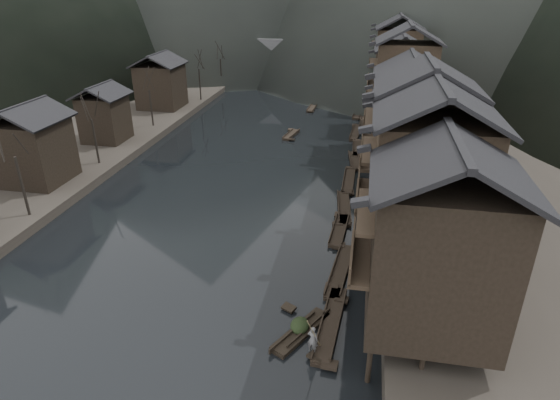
# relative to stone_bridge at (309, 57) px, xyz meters

# --- Properties ---
(water) EXTENTS (300.00, 300.00, 0.00)m
(water) POSITION_rel_stone_bridge_xyz_m (0.00, -72.00, -5.11)
(water) COLOR black
(water) RESTS_ON ground
(right_bank) EXTENTS (40.00, 200.00, 1.80)m
(right_bank) POSITION_rel_stone_bridge_xyz_m (35.00, -32.00, -4.21)
(right_bank) COLOR #2D2823
(right_bank) RESTS_ON ground
(left_bank) EXTENTS (40.00, 200.00, 1.20)m
(left_bank) POSITION_rel_stone_bridge_xyz_m (-35.00, -32.00, -4.51)
(left_bank) COLOR #2D2823
(left_bank) RESTS_ON ground
(stilt_houses) EXTENTS (9.00, 67.60, 15.86)m
(stilt_houses) POSITION_rel_stone_bridge_xyz_m (17.28, -52.58, 3.91)
(stilt_houses) COLOR black
(stilt_houses) RESTS_ON ground
(left_houses) EXTENTS (8.10, 53.20, 8.73)m
(left_houses) POSITION_rel_stone_bridge_xyz_m (-20.50, -51.88, 0.55)
(left_houses) COLOR black
(left_houses) RESTS_ON left_bank
(bare_trees) EXTENTS (3.98, 75.03, 7.96)m
(bare_trees) POSITION_rel_stone_bridge_xyz_m (-17.00, -45.61, 1.63)
(bare_trees) COLOR black
(bare_trees) RESTS_ON left_bank
(moored_sampans) EXTENTS (2.66, 67.82, 0.47)m
(moored_sampans) POSITION_rel_stone_bridge_xyz_m (11.85, -48.81, -4.91)
(moored_sampans) COLOR black
(moored_sampans) RESTS_ON water
(midriver_boats) EXTENTS (2.68, 20.54, 0.44)m
(midriver_boats) POSITION_rel_stone_bridge_xyz_m (3.18, -31.15, -4.91)
(midriver_boats) COLOR black
(midriver_boats) RESTS_ON water
(stone_bridge) EXTENTS (40.00, 6.00, 9.00)m
(stone_bridge) POSITION_rel_stone_bridge_xyz_m (0.00, 0.00, 0.00)
(stone_bridge) COLOR #4C4C4F
(stone_bridge) RESTS_ON ground
(hero_sampan) EXTENTS (3.43, 5.23, 0.44)m
(hero_sampan) POSITION_rel_stone_bridge_xyz_m (9.99, -79.23, -4.91)
(hero_sampan) COLOR black
(hero_sampan) RESTS_ON water
(cargo_heap) EXTENTS (1.20, 1.57, 0.72)m
(cargo_heap) POSITION_rel_stone_bridge_xyz_m (9.87, -79.01, -4.31)
(cargo_heap) COLOR black
(cargo_heap) RESTS_ON hero_sampan
(boatman) EXTENTS (0.79, 0.65, 1.86)m
(boatman) POSITION_rel_stone_bridge_xyz_m (10.90, -80.90, -3.74)
(boatman) COLOR slate
(boatman) RESTS_ON hero_sampan
(bamboo_pole) EXTENTS (0.96, 2.03, 4.01)m
(bamboo_pole) POSITION_rel_stone_bridge_xyz_m (11.10, -80.90, -0.81)
(bamboo_pole) COLOR #8C7A51
(bamboo_pole) RESTS_ON boatman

